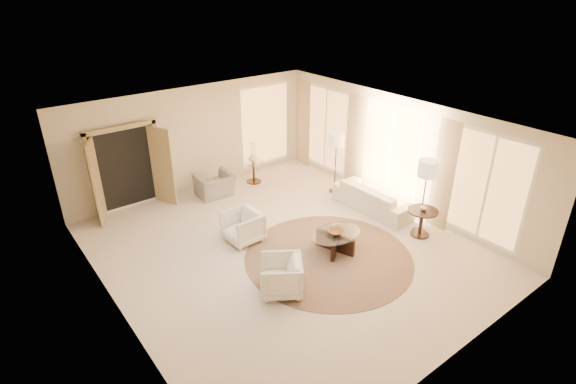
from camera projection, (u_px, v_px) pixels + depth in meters
room at (284, 191)px, 9.11m from camera, size 7.04×8.04×2.83m
windows_right at (393, 154)px, 11.09m from camera, size 0.10×6.40×2.40m
window_back_corner at (265, 125)px, 13.20m from camera, size 1.70×0.10×2.40m
curtains_right at (365, 146)px, 11.72m from camera, size 0.06×5.20×2.60m
french_doors at (128, 170)px, 10.92m from camera, size 1.95×0.66×2.16m
area_rug at (328, 257)px, 9.43m from camera, size 4.41×4.41×0.01m
sofa at (374, 198)px, 11.24m from camera, size 0.89×2.17×0.63m
armchair_left at (243, 225)px, 9.87m from camera, size 0.72×0.77×0.77m
armchair_right at (281, 274)px, 8.26m from camera, size 1.01×1.02×0.77m
accent_chair at (215, 182)px, 11.88m from camera, size 0.97×0.66×0.81m
coffee_table at (335, 240)px, 9.54m from camera, size 1.46×1.46×0.44m
end_table at (422, 218)px, 10.05m from camera, size 0.67×0.67×0.64m
side_table at (254, 170)px, 12.67m from camera, size 0.54×0.54×0.63m
floor_lamp_near at (337, 142)px, 11.66m from camera, size 0.41×0.41×1.67m
floor_lamp_far at (427, 172)px, 9.72m from camera, size 0.43×0.43×1.76m
bowl at (336, 232)px, 9.45m from camera, size 0.38×0.38×0.08m
end_vase at (424, 207)px, 9.93m from camera, size 0.17×0.17×0.16m
side_vase at (253, 157)px, 12.51m from camera, size 0.31×0.31×0.26m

